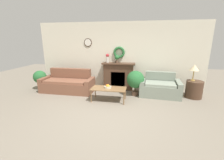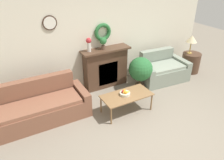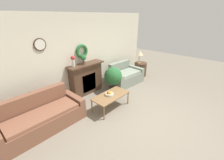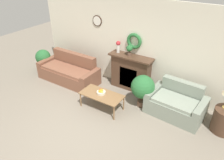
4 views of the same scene
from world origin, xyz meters
The scene contains 12 objects.
ground_plane centered at (0.00, 0.00, 0.00)m, with size 16.00×16.00×0.00m, color gray.
wall_back centered at (0.00, 2.68, 1.35)m, with size 6.80×0.16×2.70m.
fireplace centered at (0.01, 2.47, 0.56)m, with size 1.33×0.41×1.10m.
couch_left centered at (-1.93, 1.84, 0.30)m, with size 2.05×0.87×0.87m.
loveseat_right centered at (1.61, 2.00, 0.30)m, with size 1.49×0.99×0.83m.
coffee_table centered at (-0.14, 1.16, 0.41)m, with size 1.15×0.57×0.44m.
fruit_bowl centered at (-0.18, 1.18, 0.49)m, with size 0.24×0.24×0.12m.
side_table_by_loveseat centered at (2.78, 1.98, 0.30)m, with size 0.56×0.56×0.61m.
table_lamp centered at (2.71, 2.03, 1.06)m, with size 0.32×0.32×0.57m.
vase_on_mantel_left centered at (-0.45, 2.48, 1.31)m, with size 0.13×0.13×0.36m.
potted_plant_on_mantel centered at (-0.06, 2.46, 1.30)m, with size 0.18×0.18×0.31m.
potted_plant_floor_by_loveseat centered at (0.72, 1.84, 0.59)m, with size 0.64×0.64×0.93m.
Camera 2 is at (-2.47, -2.34, 3.09)m, focal length 35.00 mm.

